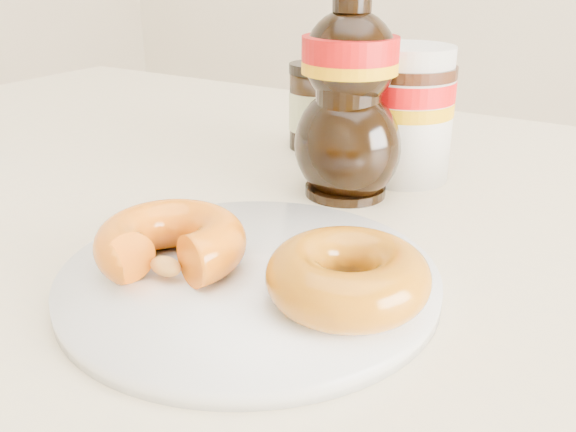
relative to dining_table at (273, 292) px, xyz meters
The scene contains 7 objects.
dining_table is the anchor object (origin of this frame).
plate 0.17m from the dining_table, 62.95° to the right, with size 0.26×0.26×0.01m.
donut_bitten 0.19m from the dining_table, 83.73° to the right, with size 0.10×0.10×0.04m, color #D4510C.
donut_whole 0.22m from the dining_table, 42.52° to the right, with size 0.10×0.10×0.04m, color #985809.
nutella_jar 0.22m from the dining_table, 66.70° to the left, with size 0.09×0.09×0.13m.
syrup_bottle 0.20m from the dining_table, 62.18° to the left, with size 0.10×0.09×0.20m, color black, non-canonical shape.
dark_jar 0.24m from the dining_table, 108.68° to the left, with size 0.06×0.06×0.10m.
Camera 1 is at (0.29, -0.34, 0.96)m, focal length 40.00 mm.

